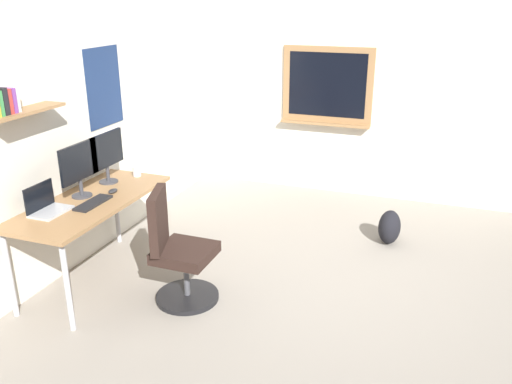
# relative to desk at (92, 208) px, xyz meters

# --- Properties ---
(ground_plane) EXTENTS (5.20, 5.20, 0.00)m
(ground_plane) POSITION_rel_desk_xyz_m (0.53, -2.04, -0.69)
(ground_plane) COLOR gray
(ground_plane) RESTS_ON ground
(wall_back) EXTENTS (5.00, 0.30, 2.60)m
(wall_back) POSITION_rel_desk_xyz_m (0.53, 0.41, 0.62)
(wall_back) COLOR silver
(wall_back) RESTS_ON ground
(wall_right) EXTENTS (0.22, 5.00, 2.60)m
(wall_right) POSITION_rel_desk_xyz_m (2.98, -2.01, 0.62)
(wall_right) COLOR silver
(wall_right) RESTS_ON ground
(desk) EXTENTS (1.54, 0.66, 0.76)m
(desk) POSITION_rel_desk_xyz_m (0.00, 0.00, 0.00)
(desk) COLOR #997047
(desk) RESTS_ON ground
(office_chair) EXTENTS (0.52, 0.55, 0.95)m
(office_chair) POSITION_rel_desk_xyz_m (-0.04, -0.82, -0.28)
(office_chair) COLOR black
(office_chair) RESTS_ON ground
(laptop) EXTENTS (0.31, 0.21, 0.23)m
(laptop) POSITION_rel_desk_xyz_m (-0.35, 0.15, 0.13)
(laptop) COLOR #ADAFB5
(laptop) RESTS_ON desk
(monitor_primary) EXTENTS (0.46, 0.17, 0.46)m
(monitor_primary) POSITION_rel_desk_xyz_m (0.04, 0.11, 0.34)
(monitor_primary) COLOR #38383D
(monitor_primary) RESTS_ON desk
(monitor_secondary) EXTENTS (0.46, 0.17, 0.46)m
(monitor_secondary) POSITION_rel_desk_xyz_m (0.42, 0.11, 0.34)
(monitor_secondary) COLOR #38383D
(monitor_secondary) RESTS_ON desk
(keyboard) EXTENTS (0.37, 0.13, 0.02)m
(keyboard) POSITION_rel_desk_xyz_m (-0.08, -0.08, 0.08)
(keyboard) COLOR black
(keyboard) RESTS_ON desk
(computer_mouse) EXTENTS (0.10, 0.06, 0.03)m
(computer_mouse) POSITION_rel_desk_xyz_m (0.20, -0.08, 0.09)
(computer_mouse) COLOR #262628
(computer_mouse) RESTS_ON desk
(coffee_mug) EXTENTS (0.08, 0.08, 0.09)m
(coffee_mug) POSITION_rel_desk_xyz_m (0.67, -0.03, 0.12)
(coffee_mug) COLOR silver
(coffee_mug) RESTS_ON desk
(backpack) EXTENTS (0.32, 0.22, 0.34)m
(backpack) POSITION_rel_desk_xyz_m (1.64, -2.31, -0.51)
(backpack) COLOR black
(backpack) RESTS_ON ground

